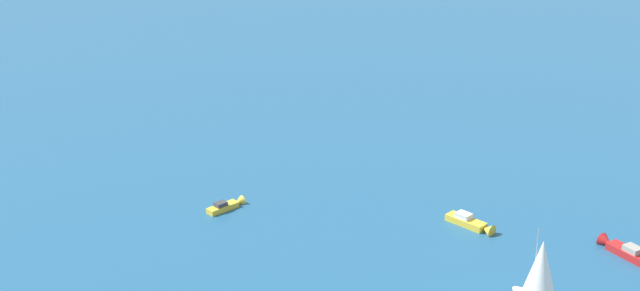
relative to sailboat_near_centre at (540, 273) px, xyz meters
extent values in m
cylinder|color=#B2B2B7|center=(0.17, 1.25, 1.34)|extent=(0.14, 0.14, 12.18)
cone|color=white|center=(-0.01, -0.06, 0.73)|extent=(6.55, 6.55, 10.36)
cube|color=gold|center=(-21.18, 63.18, -5.69)|extent=(7.03, 2.80, 1.10)
cone|color=gold|center=(-17.00, 63.56, -5.69)|extent=(1.94, 2.34, 2.19)
cube|color=#38383D|center=(-21.69, 63.14, -4.73)|extent=(2.55, 1.96, 0.82)
cube|color=gold|center=(12.94, 27.96, -5.57)|extent=(3.67, 8.63, 1.34)
cone|color=gold|center=(13.56, 22.88, -5.57)|extent=(2.92, 2.45, 2.68)
cube|color=silver|center=(12.86, 28.58, -4.40)|extent=(2.48, 3.17, 1.00)
cube|color=#B21E1E|center=(26.69, 0.51, -5.54)|extent=(3.88, 9.03, 1.40)
cone|color=#B21E1E|center=(27.37, 5.82, -5.54)|extent=(3.06, 2.57, 2.80)
cube|color=gray|center=(26.61, -0.14, -4.31)|extent=(2.61, 3.32, 1.05)
camera|label=1|loc=(-104.91, -76.01, 70.87)|focal=49.06mm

